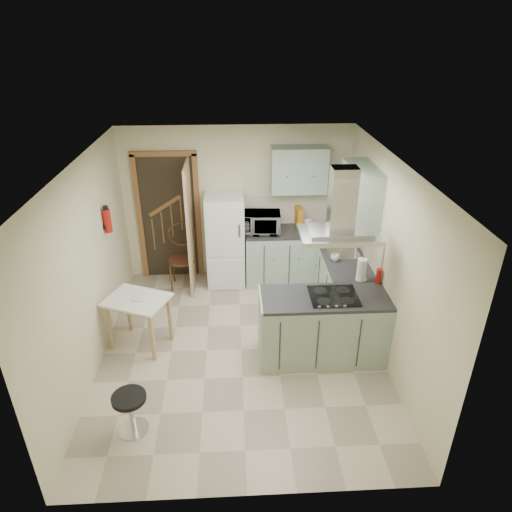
{
  "coord_description": "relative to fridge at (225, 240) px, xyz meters",
  "views": [
    {
      "loc": [
        -0.06,
        -4.8,
        3.86
      ],
      "look_at": [
        0.22,
        0.45,
        1.15
      ],
      "focal_mm": 32.0,
      "sensor_mm": 36.0,
      "label": 1
    }
  ],
  "objects": [
    {
      "name": "ceiling",
      "position": [
        0.2,
        -1.8,
        1.75
      ],
      "size": [
        4.2,
        4.2,
        0.0
      ],
      "primitive_type": "plane",
      "rotation": [
        3.14,
        0.0,
        0.0
      ],
      "color": "silver",
      "rests_on": "back_wall"
    },
    {
      "name": "wall_cabinet_back",
      "position": [
        1.15,
        0.12,
        1.1
      ],
      "size": [
        0.85,
        0.35,
        0.7
      ],
      "primitive_type": "cube",
      "color": "#9EB2A0",
      "rests_on": "back_wall"
    },
    {
      "name": "soap_bottle",
      "position": [
        1.77,
        -0.42,
        0.26
      ],
      "size": [
        0.12,
        0.13,
        0.21
      ],
      "primitive_type": "imported",
      "rotation": [
        0.0,
        0.0,
        0.35
      ],
      "color": "#A4A5B0",
      "rests_on": "counter_right"
    },
    {
      "name": "drop_leaf_table",
      "position": [
        -1.12,
        -1.61,
        -0.39
      ],
      "size": [
        0.92,
        0.82,
        0.71
      ],
      "primitive_type": "cube",
      "rotation": [
        0.0,
        0.0,
        -0.39
      ],
      "color": "tan",
      "rests_on": "floor"
    },
    {
      "name": "microwave",
      "position": [
        0.57,
        -0.04,
        0.31
      ],
      "size": [
        0.6,
        0.43,
        0.32
      ],
      "primitive_type": "imported",
      "rotation": [
        0.0,
        0.0,
        -0.06
      ],
      "color": "black",
      "rests_on": "counter_back"
    },
    {
      "name": "sink",
      "position": [
        1.7,
        -0.85,
        0.16
      ],
      "size": [
        0.45,
        0.4,
        0.01
      ],
      "primitive_type": "cube",
      "color": "silver",
      "rests_on": "counter_right"
    },
    {
      "name": "splashback",
      "position": [
        1.16,
        0.29,
        0.4
      ],
      "size": [
        1.68,
        0.02,
        0.5
      ],
      "primitive_type": "cube",
      "color": "beige",
      "rests_on": "counter_back"
    },
    {
      "name": "fire_extinguisher",
      "position": [
        -1.54,
        -0.9,
        0.75
      ],
      "size": [
        0.1,
        0.1,
        0.32
      ],
      "primitive_type": "cylinder",
      "color": "#B2140F",
      "rests_on": "left_wall"
    },
    {
      "name": "hob",
      "position": [
        1.32,
        -1.98,
        0.16
      ],
      "size": [
        0.58,
        0.5,
        0.01
      ],
      "primitive_type": "cube",
      "color": "black",
      "rests_on": "peninsula"
    },
    {
      "name": "counter_right",
      "position": [
        1.7,
        -0.68,
        -0.3
      ],
      "size": [
        0.6,
        1.95,
        0.9
      ],
      "primitive_type": "cube",
      "color": "#9EB2A0",
      "rests_on": "floor"
    },
    {
      "name": "stool",
      "position": [
        -0.97,
        -3.07,
        -0.51
      ],
      "size": [
        0.37,
        0.37,
        0.48
      ],
      "primitive_type": "cylinder",
      "rotation": [
        0.0,
        0.0,
        -0.04
      ],
      "color": "black",
      "rests_on": "floor"
    },
    {
      "name": "extractor_hood",
      "position": [
        1.32,
        -1.98,
        0.97
      ],
      "size": [
        0.9,
        0.55,
        0.1
      ],
      "primitive_type": "cube",
      "color": "silver",
      "rests_on": "ceiling"
    },
    {
      "name": "left_wall",
      "position": [
        -1.6,
        -1.8,
        0.5
      ],
      "size": [
        0.0,
        4.2,
        4.2
      ],
      "primitive_type": "plane",
      "rotation": [
        1.57,
        0.0,
        1.57
      ],
      "color": "beige",
      "rests_on": "floor"
    },
    {
      "name": "doorway",
      "position": [
        -0.9,
        0.27,
        0.3
      ],
      "size": [
        1.1,
        0.12,
        2.1
      ],
      "primitive_type": "cube",
      "color": "brown",
      "rests_on": "floor"
    },
    {
      "name": "cereal_box",
      "position": [
        1.19,
        0.15,
        0.31
      ],
      "size": [
        0.11,
        0.23,
        0.33
      ],
      "primitive_type": "cube",
      "rotation": [
        0.0,
        0.0,
        0.1
      ],
      "color": "orange",
      "rests_on": "counter_back"
    },
    {
      "name": "paper_towel",
      "position": [
        1.75,
        -1.59,
        0.3
      ],
      "size": [
        0.14,
        0.14,
        0.3
      ],
      "primitive_type": "cylinder",
      "rotation": [
        0.0,
        0.0,
        0.17
      ],
      "color": "white",
      "rests_on": "counter_right"
    },
    {
      "name": "fridge",
      "position": [
        0.0,
        0.0,
        0.0
      ],
      "size": [
        0.6,
        0.6,
        1.5
      ],
      "primitive_type": "cube",
      "color": "white",
      "rests_on": "floor"
    },
    {
      "name": "floor",
      "position": [
        0.2,
        -1.8,
        -0.75
      ],
      "size": [
        4.2,
        4.2,
        0.0
      ],
      "primitive_type": "plane",
      "color": "#C5B499",
      "rests_on": "ground"
    },
    {
      "name": "back_wall",
      "position": [
        0.2,
        0.3,
        0.5
      ],
      "size": [
        3.6,
        0.0,
        3.6
      ],
      "primitive_type": "plane",
      "rotation": [
        1.57,
        0.0,
        0.0
      ],
      "color": "beige",
      "rests_on": "floor"
    },
    {
      "name": "right_wall",
      "position": [
        2.0,
        -1.8,
        0.5
      ],
      "size": [
        0.0,
        4.2,
        4.2
      ],
      "primitive_type": "plane",
      "rotation": [
        1.57,
        0.0,
        -1.57
      ],
      "color": "beige",
      "rests_on": "floor"
    },
    {
      "name": "red_bottle",
      "position": [
        1.95,
        -1.69,
        0.25
      ],
      "size": [
        0.08,
        0.08,
        0.2
      ],
      "primitive_type": "cylinder",
      "rotation": [
        0.0,
        0.0,
        0.11
      ],
      "color": "#AC170E",
      "rests_on": "peninsula"
    },
    {
      "name": "book",
      "position": [
        -1.18,
        -1.57,
        0.01
      ],
      "size": [
        0.17,
        0.22,
        0.09
      ],
      "primitive_type": "imported",
      "rotation": [
        0.0,
        0.0,
        -0.08
      ],
      "color": "maroon",
      "rests_on": "drop_leaf_table"
    },
    {
      "name": "cup",
      "position": [
        1.53,
        -1.06,
        0.2
      ],
      "size": [
        0.15,
        0.15,
        0.09
      ],
      "primitive_type": "imported",
      "rotation": [
        0.0,
        0.0,
        -0.28
      ],
      "color": "white",
      "rests_on": "counter_right"
    },
    {
      "name": "kettle",
      "position": [
        1.31,
        -0.02,
        0.25
      ],
      "size": [
        0.17,
        0.17,
        0.19
      ],
      "primitive_type": "cylinder",
      "rotation": [
        0.0,
        0.0,
        0.42
      ],
      "color": "silver",
      "rests_on": "counter_back"
    },
    {
      "name": "counter_back",
      "position": [
        0.86,
        0.0,
        -0.3
      ],
      "size": [
        1.08,
        0.6,
        0.9
      ],
      "primitive_type": "cube",
      "color": "#9EB2A0",
      "rests_on": "floor"
    },
    {
      "name": "wall_cabinet_right",
      "position": [
        1.82,
        -0.95,
        1.1
      ],
      "size": [
        0.35,
        0.9,
        0.7
      ],
      "primitive_type": "cube",
      "color": "#9EB2A0",
      "rests_on": "right_wall"
    },
    {
      "name": "bentwood_chair",
      "position": [
        -0.7,
        -0.13,
        -0.27
      ],
      "size": [
        0.43,
        0.43,
        0.96
      ],
      "primitive_type": "cube",
      "rotation": [
        0.0,
        0.0,
        -0.0
      ],
      "color": "#4A2A18",
      "rests_on": "floor"
    },
    {
      "name": "peninsula",
      "position": [
        1.22,
        -1.98,
        -0.3
      ],
      "size": [
        1.55,
        0.65,
        0.9
      ],
      "primitive_type": "cube",
      "color": "#9EB2A0",
      "rests_on": "floor"
    }
  ]
}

